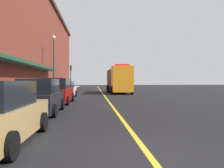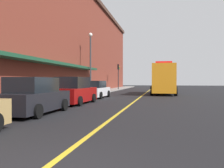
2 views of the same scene
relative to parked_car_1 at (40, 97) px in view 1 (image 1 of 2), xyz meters
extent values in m
plane|color=black|center=(3.95, 17.99, -0.83)|extent=(112.00, 112.00, 0.00)
cube|color=gray|center=(-2.25, 17.99, -0.76)|extent=(2.40, 70.00, 0.15)
cube|color=gold|center=(3.95, 17.99, -0.83)|extent=(0.16, 70.00, 0.01)
cube|color=#19472D|center=(-2.90, 8.99, 2.27)|extent=(1.20, 22.40, 0.24)
cylinder|color=black|center=(1.02, -4.25, -0.51)|extent=(0.24, 0.65, 0.64)
cylinder|color=black|center=(0.94, -7.08, -0.51)|extent=(0.24, 0.65, 0.64)
cube|color=black|center=(0.00, 0.06, -0.21)|extent=(1.77, 4.61, 0.88)
cube|color=black|center=(0.00, -0.17, 0.59)|extent=(1.59, 2.53, 0.72)
cylinder|color=black|center=(-0.90, 1.49, -0.51)|extent=(0.22, 0.64, 0.64)
cylinder|color=black|center=(0.89, 1.49, -0.51)|extent=(0.22, 0.64, 0.64)
cylinder|color=black|center=(-0.89, -1.36, -0.51)|extent=(0.22, 0.64, 0.64)
cylinder|color=black|center=(0.90, -1.36, -0.51)|extent=(0.22, 0.64, 0.64)
cube|color=maroon|center=(0.05, 5.39, -0.19)|extent=(1.98, 4.67, 0.93)
cube|color=black|center=(0.04, 5.15, 0.66)|extent=(1.73, 2.59, 0.76)
cylinder|color=black|center=(-0.83, 6.85, -0.51)|extent=(0.24, 0.65, 0.64)
cylinder|color=black|center=(1.02, 6.79, -0.51)|extent=(0.24, 0.65, 0.64)
cylinder|color=black|center=(-0.92, 3.98, -0.51)|extent=(0.24, 0.65, 0.64)
cylinder|color=black|center=(0.93, 3.93, -0.51)|extent=(0.24, 0.65, 0.64)
cube|color=silver|center=(-0.09, 11.40, -0.26)|extent=(1.92, 4.56, 0.79)
cube|color=black|center=(-0.10, 11.18, 0.45)|extent=(1.67, 2.53, 0.64)
cylinder|color=black|center=(-0.95, 12.82, -0.51)|extent=(0.24, 0.65, 0.64)
cylinder|color=black|center=(0.85, 12.77, -0.51)|extent=(0.24, 0.65, 0.64)
cylinder|color=black|center=(-1.03, 10.03, -0.51)|extent=(0.24, 0.65, 0.64)
cylinder|color=black|center=(0.76, 9.98, -0.51)|extent=(0.24, 0.65, 0.64)
cube|color=orange|center=(6.23, 15.81, 1.04)|extent=(2.52, 2.43, 3.13)
cube|color=#3F3F42|center=(6.14, 20.23, 0.91)|extent=(2.59, 5.83, 2.88)
cube|color=red|center=(6.23, 15.81, 2.72)|extent=(1.74, 0.63, 0.24)
cylinder|color=black|center=(7.48, 15.92, -0.33)|extent=(0.32, 1.01, 1.00)
cylinder|color=black|center=(4.97, 15.87, -0.33)|extent=(0.32, 1.01, 1.00)
cylinder|color=black|center=(7.41, 19.53, -0.33)|extent=(0.32, 1.01, 1.00)
cylinder|color=black|center=(4.90, 19.48, -0.33)|extent=(0.32, 1.01, 1.00)
cylinder|color=black|center=(7.36, 21.87, -0.33)|extent=(0.32, 1.01, 1.00)
cylinder|color=black|center=(4.86, 21.82, -0.33)|extent=(0.32, 1.01, 1.00)
cylinder|color=#4C4C51|center=(-1.40, 0.35, -0.16)|extent=(0.07, 0.07, 1.05)
cube|color=black|center=(-1.40, 0.35, 0.51)|extent=(0.14, 0.18, 0.28)
cylinder|color=#4C4C51|center=(-1.40, -0.10, -0.16)|extent=(0.07, 0.07, 1.05)
cube|color=black|center=(-1.40, -0.10, 0.51)|extent=(0.14, 0.18, 0.28)
cylinder|color=#33383D|center=(-2.00, 16.17, 2.57)|extent=(0.18, 0.18, 6.50)
sphere|color=white|center=(-2.00, 16.17, 6.04)|extent=(0.44, 0.44, 0.44)
cylinder|color=#232326|center=(-1.35, 30.71, 1.02)|extent=(0.14, 0.14, 3.40)
cube|color=black|center=(-1.35, 30.71, 3.17)|extent=(0.28, 0.36, 0.90)
sphere|color=red|center=(-1.19, 30.71, 3.47)|extent=(0.16, 0.16, 0.16)
sphere|color=gold|center=(-1.19, 30.71, 3.17)|extent=(0.16, 0.16, 0.16)
sphere|color=green|center=(-1.19, 30.71, 2.87)|extent=(0.16, 0.16, 0.16)
camera|label=1|loc=(2.68, -12.11, 0.88)|focal=37.11mm
camera|label=2|loc=(6.06, -10.88, 0.79)|focal=39.36mm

